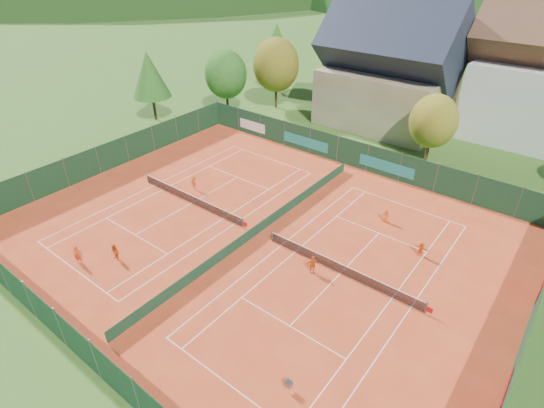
{
  "coord_description": "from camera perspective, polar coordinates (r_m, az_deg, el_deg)",
  "views": [
    {
      "loc": [
        18.67,
        -21.93,
        21.07
      ],
      "look_at": [
        0.0,
        2.0,
        2.0
      ],
      "focal_mm": 28.0,
      "sensor_mm": 36.0,
      "label": 1
    }
  ],
  "objects": [
    {
      "name": "ground",
      "position": [
        35.7,
        -1.98,
        -4.1
      ],
      "size": [
        600.0,
        600.0,
        0.0
      ],
      "primitive_type": "plane",
      "color": "#30581B",
      "rests_on": "ground"
    },
    {
      "name": "clay_pad",
      "position": [
        35.69,
        -1.98,
        -4.06
      ],
      "size": [
        40.0,
        32.0,
        0.01
      ],
      "primitive_type": "cube",
      "color": "#BA391B",
      "rests_on": "ground"
    },
    {
      "name": "court_markings_left",
      "position": [
        40.45,
        -10.74,
        0.13
      ],
      "size": [
        11.03,
        23.83,
        0.0
      ],
      "color": "white",
      "rests_on": "ground"
    },
    {
      "name": "court_markings_right",
      "position": [
        32.22,
        9.19,
        -9.18
      ],
      "size": [
        11.03,
        23.83,
        0.0
      ],
      "color": "white",
      "rests_on": "ground"
    },
    {
      "name": "tennis_net_left",
      "position": [
        40.09,
        -10.66,
        0.66
      ],
      "size": [
        13.3,
        0.1,
        1.02
      ],
      "color": "#59595B",
      "rests_on": "ground"
    },
    {
      "name": "tennis_net_right",
      "position": [
        31.85,
        9.5,
        -8.62
      ],
      "size": [
        13.3,
        0.1,
        1.02
      ],
      "color": "#59595B",
      "rests_on": "ground"
    },
    {
      "name": "court_divider",
      "position": [
        35.4,
        -2.0,
        -3.42
      ],
      "size": [
        0.03,
        28.8,
        1.0
      ],
      "color": "#143923",
      "rests_on": "ground"
    },
    {
      "name": "fence_north",
      "position": [
        46.78,
        10.23,
        6.84
      ],
      "size": [
        40.0,
        0.1,
        3.0
      ],
      "color": "#143921",
      "rests_on": "ground"
    },
    {
      "name": "fence_south",
      "position": [
        27.69,
        -24.67,
        -16.74
      ],
      "size": [
        40.0,
        0.04,
        3.0
      ],
      "color": "#12321C",
      "rests_on": "ground"
    },
    {
      "name": "fence_west",
      "position": [
        48.57,
        -20.61,
        6.24
      ],
      "size": [
        0.04,
        32.0,
        3.0
      ],
      "color": "#12331A",
      "rests_on": "ground"
    },
    {
      "name": "fence_east",
      "position": [
        29.48,
        30.83,
        -15.34
      ],
      "size": [
        0.09,
        32.0,
        3.0
      ],
      "color": "#13351E",
      "rests_on": "ground"
    },
    {
      "name": "chalet",
      "position": [
        58.1,
        15.48,
        16.65
      ],
      "size": [
        16.2,
        12.0,
        16.0
      ],
      "color": "tan",
      "rests_on": "ground"
    },
    {
      "name": "tree_west_front",
      "position": [
        60.48,
        -6.23,
        16.94
      ],
      "size": [
        5.72,
        5.72,
        8.69
      ],
      "color": "#492C1A",
      "rests_on": "ground"
    },
    {
      "name": "tree_west_mid",
      "position": [
        62.19,
        0.55,
        18.18
      ],
      "size": [
        6.44,
        6.44,
        9.78
      ],
      "color": "#4B2D1A",
      "rests_on": "ground"
    },
    {
      "name": "tree_west_back",
      "position": [
        71.8,
        0.64,
        20.62
      ],
      "size": [
        5.6,
        5.6,
        10.0
      ],
      "color": "#4C311B",
      "rests_on": "ground"
    },
    {
      "name": "tree_center",
      "position": [
        48.56,
        20.89,
        10.35
      ],
      "size": [
        5.01,
        5.01,
        7.6
      ],
      "color": "#472D19",
      "rests_on": "ground"
    },
    {
      "name": "tree_west_side",
      "position": [
        59.62,
        -16.17,
        16.36
      ],
      "size": [
        5.04,
        5.04,
        9.0
      ],
      "color": "#422B17",
      "rests_on": "ground"
    },
    {
      "name": "ball_hopper",
      "position": [
        25.01,
        2.28,
        -23.01
      ],
      "size": [
        0.34,
        0.34,
        0.8
      ],
      "color": "slate",
      "rests_on": "ground"
    },
    {
      "name": "loose_ball_0",
      "position": [
        37.72,
        -20.73,
        -4.17
      ],
      "size": [
        0.07,
        0.07,
        0.07
      ],
      "primitive_type": "sphere",
      "color": "#CCD833",
      "rests_on": "ground"
    },
    {
      "name": "loose_ball_1",
      "position": [
        28.46,
        -1.37,
        -15.53
      ],
      "size": [
        0.07,
        0.07,
        0.07
      ],
      "primitive_type": "sphere",
      "color": "#CCD833",
      "rests_on": "ground"
    },
    {
      "name": "loose_ball_2",
      "position": [
        36.36,
        1.5,
        -3.23
      ],
      "size": [
        0.07,
        0.07,
        0.07
      ],
      "primitive_type": "sphere",
      "color": "#CCD833",
      "rests_on": "ground"
    },
    {
      "name": "loose_ball_3",
      "position": [
        42.27,
        2.27,
        2.27
      ],
      "size": [
        0.07,
        0.07,
        0.07
      ],
      "primitive_type": "sphere",
      "color": "#CCD833",
      "rests_on": "ground"
    },
    {
      "name": "loose_ball_4",
      "position": [
        29.0,
        14.98,
        -15.84
      ],
      "size": [
        0.07,
        0.07,
        0.07
      ],
      "primitive_type": "sphere",
      "color": "#CCD833",
      "rests_on": "ground"
    },
    {
      "name": "player_left_near",
      "position": [
        35.54,
        -24.74,
        -6.19
      ],
      "size": [
        0.66,
        0.61,
        1.52
      ],
      "primitive_type": "imported",
      "rotation": [
        0.0,
        0.0,
        0.6
      ],
      "color": "#CB4312",
      "rests_on": "ground"
    },
    {
      "name": "player_left_mid",
      "position": [
        34.77,
        -20.4,
        -6.11
      ],
      "size": [
        0.72,
        0.58,
        1.4
      ],
      "primitive_type": "imported",
      "rotation": [
        0.0,
        0.0,
        -0.07
      ],
      "color": "#D54912",
      "rests_on": "ground"
    },
    {
      "name": "player_left_far",
      "position": [
        42.38,
        -10.4,
        2.85
      ],
      "size": [
        0.93,
        0.55,
        1.41
      ],
      "primitive_type": "imported",
      "rotation": [
        0.0,
        0.0,
        3.11
      ],
      "color": "#E85114",
      "rests_on": "ground"
    },
    {
      "name": "player_right_near",
      "position": [
        31.58,
        5.48,
        -8.1
      ],
      "size": [
        0.89,
        0.86,
        1.5
      ],
      "primitive_type": "imported",
      "rotation": [
        0.0,
        0.0,
        0.74
      ],
      "color": "#D95213",
      "rests_on": "ground"
    },
    {
      "name": "player_right_far_a",
      "position": [
        38.16,
        15.1,
        -1.52
      ],
      "size": [
        0.62,
        0.42,
        1.24
      ],
      "primitive_type": "imported",
      "rotation": [
        0.0,
        0.0,
        3.19
      ],
      "color": "#D25812",
      "rests_on": "ground"
    },
    {
      "name": "player_right_far_b",
      "position": [
        35.02,
        19.42,
        -5.72
      ],
      "size": [
        1.2,
        0.47,
        1.26
      ],
      "primitive_type": "imported",
      "rotation": [
        0.0,
        0.0,
        3.06
      ],
      "color": "orange",
      "rests_on": "ground"
    }
  ]
}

